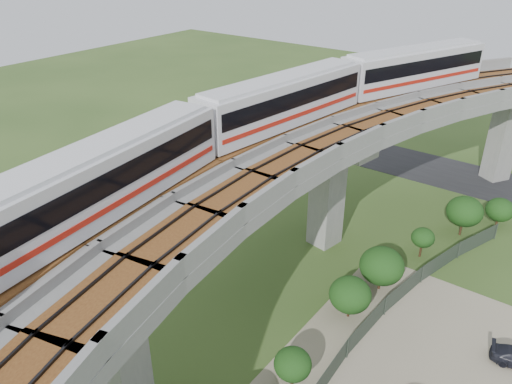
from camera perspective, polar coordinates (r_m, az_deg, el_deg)
ground at (r=35.58m, az=-2.17°, el=-12.51°), size 160.00×160.00×0.00m
asphalt_road at (r=58.55m, az=16.55°, el=3.31°), size 60.00×8.00×0.03m
viaduct at (r=28.56m, az=3.54°, el=-1.48°), size 19.58×73.98×11.40m
metro_train at (r=28.45m, az=-3.07°, el=5.68°), size 11.10×61.34×3.64m
fence at (r=31.44m, az=12.56°, el=-18.04°), size 3.87×38.73×1.50m
tree_0 at (r=47.90m, az=26.11°, el=-1.83°), size 2.38×2.38×2.68m
tree_1 at (r=45.01m, az=22.75°, el=-2.06°), size 2.97×2.97×3.56m
tree_2 at (r=41.16m, az=18.53°, el=-4.98°), size 1.81×1.81×2.53m
tree_3 at (r=36.60m, az=14.18°, el=-8.18°), size 3.15×3.15×3.37m
tree_4 at (r=33.87m, az=10.70°, el=-11.46°), size 2.78×2.78×3.02m
tree_5 at (r=29.14m, az=4.22°, el=-19.03°), size 2.12×2.12×2.65m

